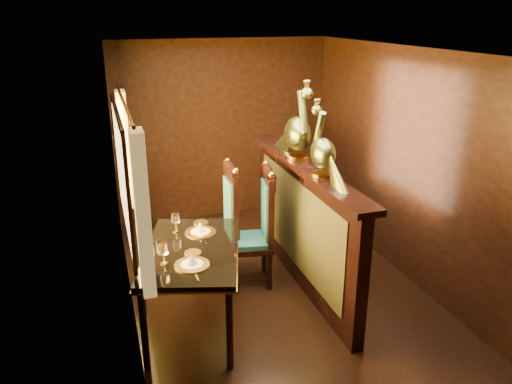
{
  "coord_description": "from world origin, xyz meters",
  "views": [
    {
      "loc": [
        -1.64,
        -4.2,
        2.84
      ],
      "look_at": [
        -0.18,
        0.36,
        1.09
      ],
      "focal_mm": 35.0,
      "sensor_mm": 36.0,
      "label": 1
    }
  ],
  "objects_px": {
    "dining_table": "(192,255)",
    "peacock_left": "(324,140)",
    "chair_right": "(225,219)",
    "peacock_right": "(298,119)",
    "chair_left": "(261,223)"
  },
  "relations": [
    {
      "from": "chair_left",
      "to": "peacock_right",
      "type": "distance_m",
      "value": 1.17
    },
    {
      "from": "chair_left",
      "to": "chair_right",
      "type": "bearing_deg",
      "value": 154.93
    },
    {
      "from": "dining_table",
      "to": "chair_right",
      "type": "height_order",
      "value": "chair_right"
    },
    {
      "from": "dining_table",
      "to": "peacock_right",
      "type": "distance_m",
      "value": 1.79
    },
    {
      "from": "chair_left",
      "to": "peacock_right",
      "type": "relative_size",
      "value": 1.57
    },
    {
      "from": "peacock_right",
      "to": "dining_table",
      "type": "bearing_deg",
      "value": -152.12
    },
    {
      "from": "dining_table",
      "to": "peacock_left",
      "type": "relative_size",
      "value": 2.21
    },
    {
      "from": "peacock_right",
      "to": "chair_left",
      "type": "bearing_deg",
      "value": -170.36
    },
    {
      "from": "chair_right",
      "to": "peacock_right",
      "type": "xyz_separation_m",
      "value": [
        0.76,
        -0.16,
        1.09
      ]
    },
    {
      "from": "dining_table",
      "to": "peacock_left",
      "type": "distance_m",
      "value": 1.61
    },
    {
      "from": "dining_table",
      "to": "chair_left",
      "type": "relative_size",
      "value": 1.17
    },
    {
      "from": "dining_table",
      "to": "peacock_right",
      "type": "relative_size",
      "value": 1.84
    },
    {
      "from": "dining_table",
      "to": "chair_right",
      "type": "distance_m",
      "value": 0.99
    },
    {
      "from": "dining_table",
      "to": "peacock_left",
      "type": "bearing_deg",
      "value": 18.25
    },
    {
      "from": "chair_left",
      "to": "peacock_right",
      "type": "xyz_separation_m",
      "value": [
        0.43,
        0.07,
        1.09
      ]
    }
  ]
}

